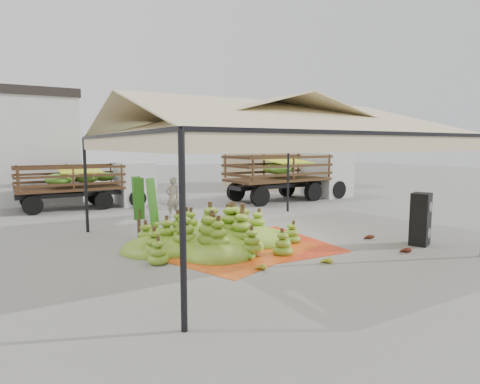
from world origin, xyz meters
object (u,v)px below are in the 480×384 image
truck_left (93,180)px  truck_right (296,171)px  banana_heap (215,226)px  vendor (173,197)px  speaker_stack (420,219)px

truck_left → truck_right: (9.54, -2.38, 0.24)m
banana_heap → truck_left: size_ratio=0.88×
banana_heap → vendor: bearing=83.2°
vendor → truck_right: bearing=-176.1°
vendor → truck_right: truck_right is taller
banana_heap → truck_left: 9.12m
truck_right → speaker_stack: bearing=-110.5°
banana_heap → vendor: size_ratio=3.24×
banana_heap → truck_left: truck_left is taller
truck_left → truck_right: size_ratio=0.83×
vendor → truck_right: 7.67m
speaker_stack → truck_right: size_ratio=0.21×
vendor → speaker_stack: bearing=110.0°
vendor → truck_left: truck_left is taller
banana_heap → truck_right: bearing=39.5°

